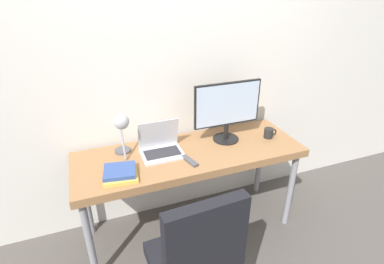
{
  "coord_description": "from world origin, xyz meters",
  "views": [
    {
      "loc": [
        -0.68,
        -1.55,
        1.95
      ],
      "look_at": [
        0.0,
        0.27,
        0.95
      ],
      "focal_mm": 28.0,
      "sensor_mm": 36.0,
      "label": 1
    }
  ],
  "objects_px": {
    "mug": "(269,133)",
    "desk_lamp": "(122,127)",
    "monitor": "(227,108)",
    "office_chair": "(196,261)",
    "book_stack": "(120,173)",
    "laptop": "(161,147)"
  },
  "relations": [
    {
      "from": "monitor",
      "to": "office_chair",
      "type": "relative_size",
      "value": 0.52
    },
    {
      "from": "office_chair",
      "to": "mug",
      "type": "relative_size",
      "value": 9.24
    },
    {
      "from": "mug",
      "to": "desk_lamp",
      "type": "bearing_deg",
      "value": 176.02
    },
    {
      "from": "desk_lamp",
      "to": "book_stack",
      "type": "xyz_separation_m",
      "value": [
        -0.07,
        -0.21,
        -0.23
      ]
    },
    {
      "from": "office_chair",
      "to": "monitor",
      "type": "bearing_deg",
      "value": 55.7
    },
    {
      "from": "monitor",
      "to": "office_chair",
      "type": "bearing_deg",
      "value": -124.3
    },
    {
      "from": "laptop",
      "to": "mug",
      "type": "xyz_separation_m",
      "value": [
        0.9,
        -0.07,
        -0.01
      ]
    },
    {
      "from": "monitor",
      "to": "book_stack",
      "type": "relative_size",
      "value": 2.27
    },
    {
      "from": "desk_lamp",
      "to": "office_chair",
      "type": "bearing_deg",
      "value": -75.12
    },
    {
      "from": "laptop",
      "to": "mug",
      "type": "distance_m",
      "value": 0.9
    },
    {
      "from": "laptop",
      "to": "monitor",
      "type": "bearing_deg",
      "value": 2.73
    },
    {
      "from": "office_chair",
      "to": "book_stack",
      "type": "bearing_deg",
      "value": 114.47
    },
    {
      "from": "laptop",
      "to": "book_stack",
      "type": "bearing_deg",
      "value": -149.25
    },
    {
      "from": "monitor",
      "to": "desk_lamp",
      "type": "relative_size",
      "value": 1.5
    },
    {
      "from": "office_chair",
      "to": "mug",
      "type": "bearing_deg",
      "value": 39.42
    },
    {
      "from": "laptop",
      "to": "book_stack",
      "type": "xyz_separation_m",
      "value": [
        -0.34,
        -0.2,
        -0.03
      ]
    },
    {
      "from": "desk_lamp",
      "to": "monitor",
      "type": "bearing_deg",
      "value": 1.08
    },
    {
      "from": "laptop",
      "to": "mug",
      "type": "bearing_deg",
      "value": -4.47
    },
    {
      "from": "laptop",
      "to": "desk_lamp",
      "type": "xyz_separation_m",
      "value": [
        -0.27,
        0.01,
        0.21
      ]
    },
    {
      "from": "laptop",
      "to": "office_chair",
      "type": "distance_m",
      "value": 0.88
    },
    {
      "from": "laptop",
      "to": "desk_lamp",
      "type": "height_order",
      "value": "desk_lamp"
    },
    {
      "from": "office_chair",
      "to": "book_stack",
      "type": "distance_m",
      "value": 0.75
    }
  ]
}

